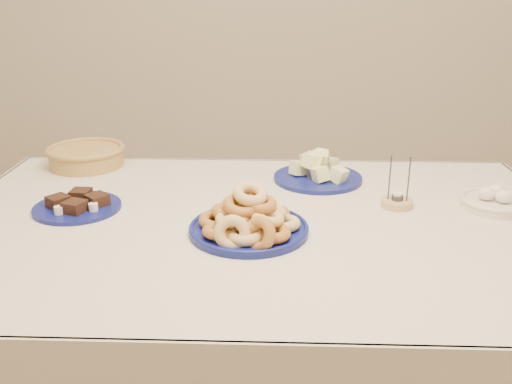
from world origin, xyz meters
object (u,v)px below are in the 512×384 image
donut_platter (249,221)px  egg_bowl (494,201)px  candle_holder (397,202)px  brownie_plate (77,205)px  melon_plate (318,172)px  wicker_basket (86,156)px  dining_table (257,256)px

donut_platter → egg_bowl: (0.68, 0.20, -0.02)m
egg_bowl → candle_holder: bearing=180.0°
brownie_plate → egg_bowl: 1.17m
melon_plate → egg_bowl: size_ratio=1.50×
melon_plate → wicker_basket: size_ratio=1.06×
donut_platter → candle_holder: bearing=26.0°
melon_plate → candle_holder: 0.31m
wicker_basket → candle_holder: size_ratio=2.17×
melon_plate → candle_holder: bearing=-46.6°
dining_table → candle_holder: (0.39, 0.11, 0.12)m
donut_platter → brownie_plate: size_ratio=1.12×
donut_platter → egg_bowl: 0.71m
dining_table → melon_plate: melon_plate is taller
donut_platter → melon_plate: donut_platter is taller
dining_table → wicker_basket: bearing=142.9°
dining_table → donut_platter: bearing=-101.3°
dining_table → donut_platter: 0.17m
dining_table → melon_plate: size_ratio=4.97×
dining_table → wicker_basket: 0.77m
donut_platter → candle_holder: candle_holder is taller
dining_table → wicker_basket: (-0.60, 0.46, 0.14)m
dining_table → egg_bowl: 0.69m
melon_plate → egg_bowl: 0.53m
donut_platter → brownie_plate: bearing=163.4°
melon_plate → brownie_plate: 0.74m
brownie_plate → candle_holder: size_ratio=2.15×
dining_table → donut_platter: donut_platter is taller
dining_table → brownie_plate: size_ratio=5.33×
wicker_basket → egg_bowl: wicker_basket is taller
donut_platter → wicker_basket: donut_platter is taller
dining_table → brownie_plate: bearing=173.2°
wicker_basket → candle_holder: bearing=-19.0°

